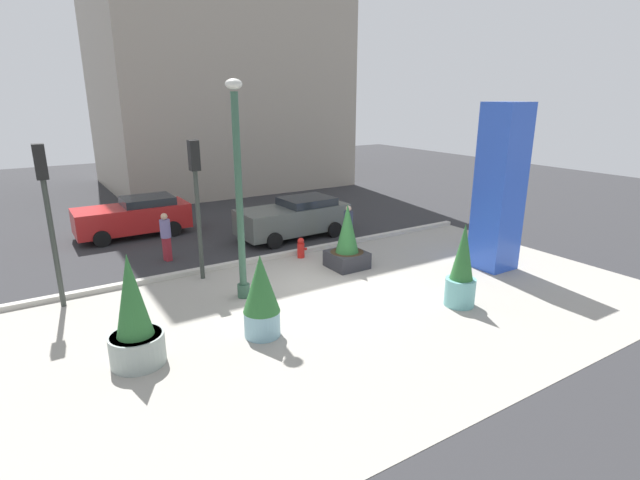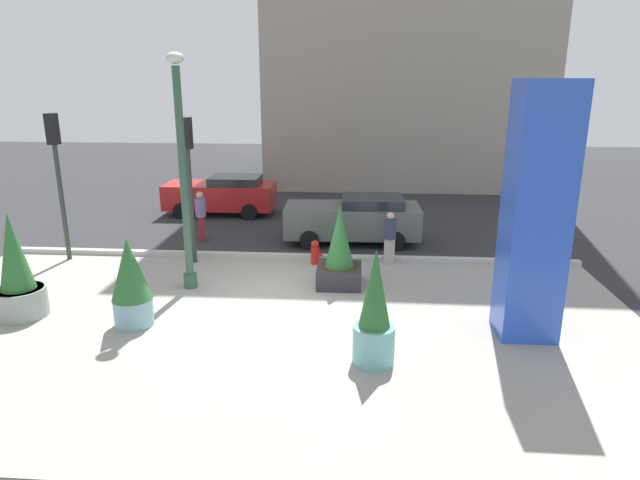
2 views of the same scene
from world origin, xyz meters
The scene contains 17 objects.
ground_plane centered at (0.00, 4.00, 0.00)m, with size 60.00×60.00×0.00m, color #2D2D30.
plaza_pavement centered at (0.00, -2.00, 0.00)m, with size 18.00×10.00×0.02m, color #9E998E.
curb_strip centered at (0.00, 3.12, 0.08)m, with size 18.00×0.24×0.16m, color #B7B2A8.
lamp_post centered at (-2.19, 0.48, 2.95)m, with size 0.44×0.44×6.06m.
art_pillar_blue centered at (6.00, -1.67, 2.72)m, with size 1.20×1.20×5.45m, color blue.
potted_plant_curbside centered at (2.66, -3.27, 1.02)m, with size 0.83×0.83×2.37m.
potted_plant_near_left centered at (1.81, 0.95, 0.89)m, with size 1.19×1.19×2.20m.
potted_plant_near_right centered at (-5.62, -1.65, 1.02)m, with size 1.17×1.17×2.54m.
potted_plant_by_pillar centered at (-2.77, -1.94, 1.04)m, with size 0.90×0.90×2.08m.
fire_hydrant centered at (1.00, 2.67, 0.37)m, with size 0.36×0.26×0.75m.
traffic_light_far_side centered at (-6.71, 2.57, 3.02)m, with size 0.28×0.42×4.47m.
traffic_light_corner centered at (-2.70, 2.57, 2.97)m, with size 0.28×0.42×4.37m.
car_curb_west centered at (2.13, 5.15, 0.83)m, with size 4.62×2.23×1.59m.
car_far_lane centered at (-3.39, 8.85, 0.83)m, with size 4.46×2.08×1.59m.
pedestrian_by_curb centered at (3.24, 2.90, 0.89)m, with size 0.46×0.46×1.61m.
pedestrian_on_sidewalk centered at (-3.15, 4.95, 0.96)m, with size 0.44×0.44×1.72m.
highrise_across_street centered at (4.45, 19.06, 10.46)m, with size 13.96×10.84×20.93m, color #9E9384.
Camera 1 is at (-7.30, -11.74, 5.66)m, focal length 27.24 mm.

